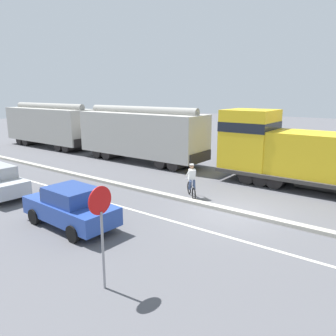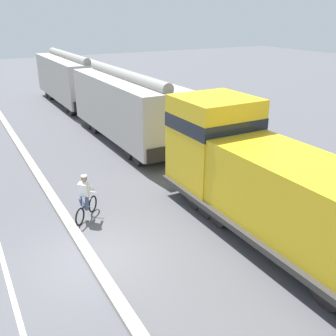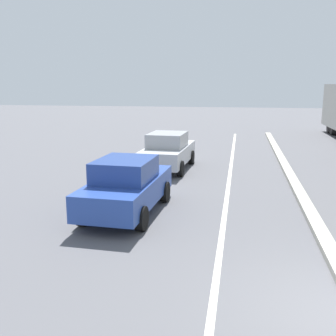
{
  "view_description": "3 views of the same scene",
  "coord_description": "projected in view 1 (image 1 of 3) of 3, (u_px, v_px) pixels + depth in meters",
  "views": [
    {
      "loc": [
        -12.67,
        -5.85,
        5.21
      ],
      "look_at": [
        0.78,
        4.16,
        1.3
      ],
      "focal_mm": 35.0,
      "sensor_mm": 36.0,
      "label": 1
    },
    {
      "loc": [
        -2.87,
        -10.12,
        7.19
      ],
      "look_at": [
        3.42,
        1.23,
        2.0
      ],
      "focal_mm": 42.0,
      "sensor_mm": 36.0,
      "label": 2
    },
    {
      "loc": [
        -2.06,
        -6.06,
        3.66
      ],
      "look_at": [
        -4.43,
        6.83,
        0.87
      ],
      "focal_mm": 42.0,
      "sensor_mm": 36.0,
      "label": 3
    }
  ],
  "objects": [
    {
      "name": "stop_sign",
      "position": [
        101.0,
        218.0,
        8.46
      ],
      "size": [
        0.76,
        0.08,
        2.88
      ],
      "color": "gray",
      "rests_on": "ground"
    },
    {
      "name": "cyclist",
      "position": [
        192.0,
        182.0,
        16.41
      ],
      "size": [
        1.24,
        1.27,
        1.71
      ],
      "color": "black",
      "rests_on": "ground"
    },
    {
      "name": "parked_car_blue",
      "position": [
        70.0,
        207.0,
        12.84
      ],
      "size": [
        1.97,
        4.27,
        1.62
      ],
      "color": "#28479E",
      "rests_on": "ground"
    },
    {
      "name": "median_curb",
      "position": [
        133.0,
        188.0,
        17.95
      ],
      "size": [
        0.36,
        36.0,
        0.16
      ],
      "primitive_type": "cube",
      "color": "#B2AD9E",
      "rests_on": "ground"
    },
    {
      "name": "locomotive",
      "position": [
        311.0,
        157.0,
        17.6
      ],
      "size": [
        3.1,
        11.61,
        4.2
      ],
      "color": "gold",
      "rests_on": "ground"
    },
    {
      "name": "lane_stripe",
      "position": [
        99.0,
        200.0,
        16.09
      ],
      "size": [
        0.14,
        36.0,
        0.01
      ],
      "primitive_type": "cube",
      "color": "silver",
      "rests_on": "ground"
    },
    {
      "name": "ground_plane",
      "position": [
        233.0,
        213.0,
        14.48
      ],
      "size": [
        120.0,
        120.0,
        0.0
      ],
      "primitive_type": "plane",
      "color": "#56565B"
    },
    {
      "name": "hopper_car_lead",
      "position": [
        141.0,
        135.0,
        24.61
      ],
      "size": [
        2.9,
        10.6,
        4.18
      ],
      "color": "#ACA9A2",
      "rests_on": "ground"
    },
    {
      "name": "hopper_car_middle",
      "position": [
        50.0,
        125.0,
        31.35
      ],
      "size": [
        2.9,
        10.6,
        4.18
      ],
      "color": "#A5A39B",
      "rests_on": "ground"
    }
  ]
}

